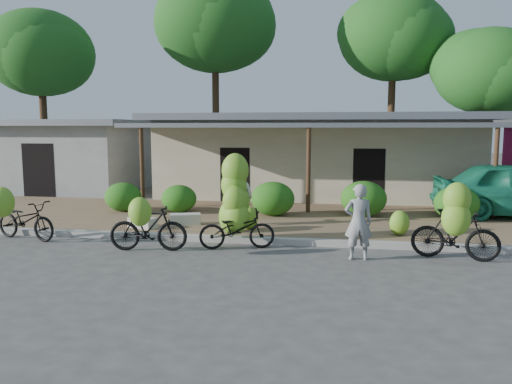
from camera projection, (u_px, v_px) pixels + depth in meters
ground at (289, 267)px, 10.12m from camera, size 100.00×100.00×0.00m
sidewalk at (306, 220)px, 15.01m from camera, size 60.00×6.00×0.12m
curb at (297, 242)px, 12.07m from camera, size 60.00×0.25×0.15m
shop_main at (316, 155)px, 20.59m from camera, size 13.00×8.50×3.35m
shop_grey at (71, 155)px, 22.47m from camera, size 7.00×6.00×3.15m
tree_back_left at (38, 52)px, 24.36m from camera, size 5.29×5.18×8.49m
tree_far_center at (212, 22)px, 25.77m from camera, size 6.27×6.24×10.65m
tree_center_right at (389, 36)px, 24.89m from camera, size 5.50×5.40×9.46m
tree_near_right at (483, 69)px, 22.53m from camera, size 4.90×4.75×7.27m
hedge_0 at (123, 197)px, 16.20m from camera, size 1.20×1.08×0.94m
hedge_1 at (179, 199)px, 15.99m from camera, size 1.13×1.02×0.88m
hedge_2 at (273, 199)px, 15.37m from camera, size 1.35×1.22×1.05m
hedge_3 at (364, 199)px, 15.25m from camera, size 1.40×1.26×1.09m
hedge_4 at (457, 203)px, 14.57m from camera, size 1.29×1.16×1.01m
bike_far_left at (22, 218)px, 12.50m from camera, size 2.00×1.44×1.42m
bike_left at (147, 226)px, 11.33m from camera, size 1.84×1.22×1.34m
bike_center at (236, 210)px, 11.86m from camera, size 1.86×1.36×2.21m
bike_right at (455, 228)px, 10.49m from camera, size 1.88×1.32×1.74m
loose_banana_a at (232, 219)px, 12.97m from camera, size 0.52×0.44×0.65m
loose_banana_b at (249, 218)px, 13.30m from camera, size 0.50×0.42×0.62m
loose_banana_c at (399, 223)px, 12.57m from camera, size 0.51×0.43×0.63m
sack_near at (185, 219)px, 14.00m from camera, size 0.93×0.64×0.30m
sack_far at (143, 223)px, 13.54m from camera, size 0.84×0.62×0.28m
vendor at (358, 222)px, 10.64m from camera, size 0.64×0.46×1.64m
bystander at (241, 196)px, 13.93m from camera, size 0.98×0.91×1.61m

